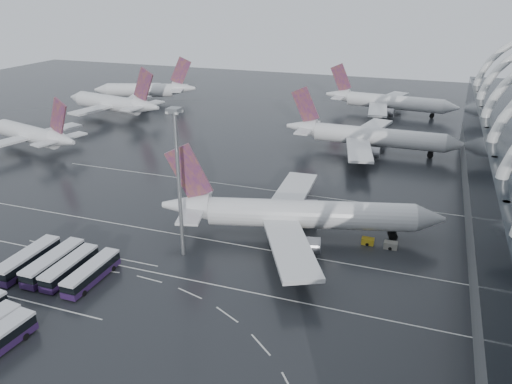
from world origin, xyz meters
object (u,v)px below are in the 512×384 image
(jet_remote_mid, at_px, (114,104))
(floodlight_mast, at_px, (178,166))
(airliner_gate_c, at_px, (387,102))
(bus_row_near_c, at_px, (70,267))
(jet_remote_west, at_px, (33,135))
(jet_remote_far, at_px, (147,90))
(bus_row_near_a, at_px, (28,260))
(gse_cart_belly_e, at_px, (326,216))
(bus_row_near_b, at_px, (54,262))
(airliner_main, at_px, (296,215))
(gse_cart_belly_a, at_px, (368,241))
(gse_cart_belly_c, at_px, (300,241))
(airliner_gate_b, at_px, (369,137))
(gse_cart_belly_d, at_px, (391,245))
(gse_cart_belly_b, at_px, (384,222))
(bus_row_near_d, at_px, (92,273))

(jet_remote_mid, height_order, floodlight_mast, floodlight_mast)
(airliner_gate_c, relative_size, bus_row_near_c, 4.10)
(jet_remote_west, distance_m, jet_remote_far, 69.66)
(airliner_gate_c, bearing_deg, bus_row_near_c, -99.59)
(bus_row_near_a, bearing_deg, gse_cart_belly_e, -50.98)
(airliner_gate_c, relative_size, bus_row_near_b, 3.82)
(airliner_main, distance_m, jet_remote_far, 133.65)
(gse_cart_belly_a, bearing_deg, bus_row_near_b, -150.27)
(gse_cart_belly_a, distance_m, gse_cart_belly_e, 12.72)
(gse_cart_belly_c, bearing_deg, gse_cart_belly_e, 79.92)
(bus_row_near_a, distance_m, gse_cart_belly_c, 48.38)
(jet_remote_far, relative_size, gse_cart_belly_e, 17.56)
(airliner_gate_b, relative_size, gse_cart_belly_e, 21.38)
(gse_cart_belly_c, bearing_deg, airliner_gate_c, 88.06)
(airliner_gate_c, height_order, bus_row_near_c, airliner_gate_c)
(gse_cart_belly_d, bearing_deg, jet_remote_west, 166.01)
(gse_cart_belly_d, bearing_deg, jet_remote_mid, 147.41)
(bus_row_near_a, relative_size, gse_cart_belly_d, 5.41)
(gse_cart_belly_a, relative_size, gse_cart_belly_e, 0.95)
(floodlight_mast, xyz_separation_m, gse_cart_belly_e, (21.28, 23.31, -16.35))
(gse_cart_belly_c, xyz_separation_m, gse_cart_belly_d, (16.26, 4.08, 0.09))
(airliner_gate_c, distance_m, jet_remote_far, 98.09)
(jet_remote_west, bearing_deg, gse_cart_belly_a, -179.80)
(floodlight_mast, xyz_separation_m, gse_cart_belly_b, (32.94, 25.16, -16.49))
(airliner_main, relative_size, floodlight_mast, 1.98)
(airliner_gate_c, xyz_separation_m, floodlight_mast, (-22.88, -123.23, 12.54))
(bus_row_near_b, bearing_deg, gse_cart_belly_c, -57.78)
(airliner_gate_b, height_order, gse_cart_belly_c, airliner_gate_b)
(airliner_gate_b, relative_size, gse_cart_belly_c, 24.37)
(gse_cart_belly_c, bearing_deg, gse_cart_belly_b, 45.77)
(jet_remote_far, height_order, bus_row_near_d, jet_remote_far)
(airliner_main, xyz_separation_m, airliner_gate_b, (5.61, 59.21, -0.09))
(airliner_gate_c, height_order, jet_remote_west, airliner_gate_c)
(jet_remote_far, xyz_separation_m, gse_cart_belly_d, (109.78, -96.02, -4.17))
(jet_remote_far, bearing_deg, bus_row_near_d, 100.26)
(jet_remote_west, relative_size, gse_cart_belly_c, 18.75)
(airliner_main, height_order, jet_remote_west, airliner_main)
(airliner_gate_b, distance_m, gse_cart_belly_d, 59.51)
(gse_cart_belly_b, height_order, gse_cart_belly_c, gse_cart_belly_c)
(airliner_main, relative_size, gse_cart_belly_a, 23.29)
(bus_row_near_d, bearing_deg, jet_remote_far, 27.30)
(bus_row_near_b, bearing_deg, gse_cart_belly_a, -60.69)
(airliner_gate_b, distance_m, bus_row_near_d, 92.38)
(jet_remote_west, bearing_deg, gse_cart_belly_c, 175.87)
(jet_remote_west, height_order, bus_row_near_c, jet_remote_west)
(jet_remote_mid, xyz_separation_m, gse_cart_belly_a, (102.59, -68.06, -4.46))
(airliner_main, xyz_separation_m, floodlight_mast, (-17.34, -13.86, 12.40))
(airliner_gate_b, relative_size, gse_cart_belly_d, 21.05)
(airliner_gate_b, bearing_deg, jet_remote_west, -160.98)
(jet_remote_mid, bearing_deg, jet_remote_west, 102.66)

